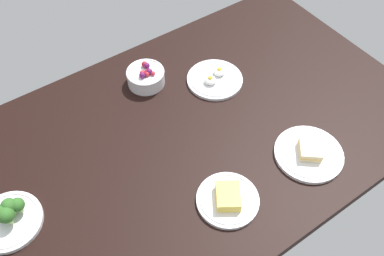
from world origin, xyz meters
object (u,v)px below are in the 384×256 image
plate_eggs (215,79)px  plate_broccoli (9,217)px  bowl_berries (146,76)px  plate_cheese (228,199)px  plate_sandwich (309,153)px

plate_eggs → plate_broccoli: size_ratio=1.08×
bowl_berries → plate_eggs: bearing=-32.2°
bowl_berries → plate_broccoli: 64.20cm
plate_cheese → plate_broccoli: plate_broccoli is taller
plate_eggs → plate_sandwich: 43.25cm
plate_eggs → plate_sandwich: plate_sandwich is taller
plate_sandwich → plate_broccoli: bearing=159.9°
plate_broccoli → plate_sandwich: (84.67, -30.95, -1.43)cm
plate_eggs → plate_broccoli: (-79.92, -12.04, 1.62)cm
plate_cheese → plate_eggs: bearing=57.8°
plate_broccoli → plate_eggs: bearing=8.6°
bowl_berries → plate_sandwich: 61.78cm
bowl_berries → plate_broccoli: size_ratio=0.72×
plate_cheese → plate_broccoli: (-53.89, 29.36, 1.27)cm
bowl_berries → plate_sandwich: bowl_berries is taller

